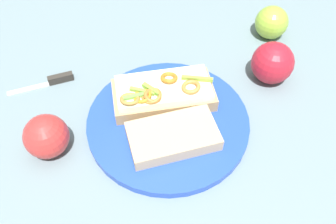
{
  "coord_description": "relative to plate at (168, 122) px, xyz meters",
  "views": [
    {
      "loc": [
        0.32,
        0.21,
        0.51
      ],
      "look_at": [
        0.0,
        0.0,
        0.04
      ],
      "focal_mm": 38.13,
      "sensor_mm": 36.0,
      "label": 1
    }
  ],
  "objects": [
    {
      "name": "ground_plane",
      "position": [
        0.0,
        0.0,
        -0.01
      ],
      "size": [
        2.0,
        2.0,
        0.0
      ],
      "primitive_type": "plane",
      "color": "slate",
      "rests_on": "ground"
    },
    {
      "name": "plate",
      "position": [
        0.0,
        0.0,
        0.0
      ],
      "size": [
        0.29,
        0.29,
        0.02
      ],
      "primitive_type": "cylinder",
      "color": "blue",
      "rests_on": "ground_plane"
    },
    {
      "name": "sandwich",
      "position": [
        -0.03,
        -0.03,
        0.03
      ],
      "size": [
        0.19,
        0.19,
        0.05
      ],
      "rotation": [
        0.0,
        0.0,
        2.32
      ],
      "color": "tan",
      "rests_on": "plate"
    },
    {
      "name": "bread_slice_side",
      "position": [
        0.03,
        0.03,
        0.02
      ],
      "size": [
        0.16,
        0.16,
        0.02
      ],
      "primitive_type": "cube",
      "rotation": [
        0.0,
        0.0,
        2.42
      ],
      "color": "tan",
      "rests_on": "plate"
    },
    {
      "name": "apple_0",
      "position": [
        -0.33,
        0.05,
        0.03
      ],
      "size": [
        0.08,
        0.08,
        0.07
      ],
      "primitive_type": "sphere",
      "rotation": [
        0.0,
        0.0,
        0.22
      ],
      "color": "#90BA38",
      "rests_on": "ground_plane"
    },
    {
      "name": "apple_1",
      "position": [
        -0.21,
        0.1,
        0.03
      ],
      "size": [
        0.11,
        0.11,
        0.08
      ],
      "primitive_type": "sphere",
      "rotation": [
        0.0,
        0.0,
        1.95
      ],
      "color": "#B31B2A",
      "rests_on": "ground_plane"
    },
    {
      "name": "apple_4",
      "position": [
        0.15,
        -0.14,
        0.03
      ],
      "size": [
        0.08,
        0.08,
        0.07
      ],
      "primitive_type": "sphere",
      "rotation": [
        0.0,
        0.0,
        4.77
      ],
      "color": "red",
      "rests_on": "ground_plane"
    },
    {
      "name": "knife",
      "position": [
        0.04,
        -0.25,
        -0.0
      ],
      "size": [
        0.11,
        0.09,
        0.02
      ],
      "rotation": [
        0.0,
        0.0,
        5.63
      ],
      "color": "silver",
      "rests_on": "ground_plane"
    }
  ]
}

